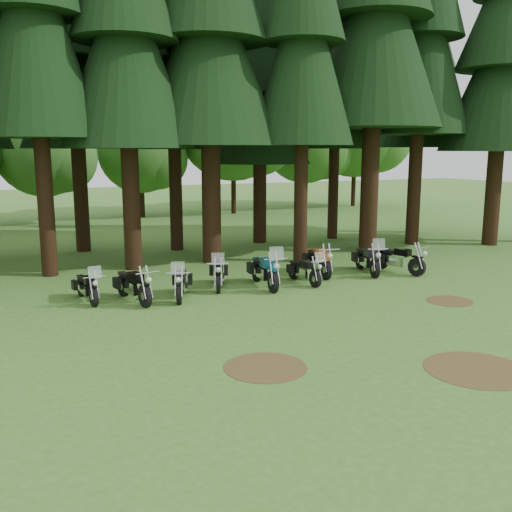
{
  "coord_description": "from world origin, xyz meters",
  "views": [
    {
      "loc": [
        -8.03,
        -12.38,
        4.58
      ],
      "look_at": [
        0.01,
        5.0,
        1.0
      ],
      "focal_mm": 40.0,
      "sensor_mm": 36.0,
      "label": 1
    }
  ],
  "objects_px": {
    "motorcycle_0": "(87,288)",
    "motorcycle_6": "(318,262)",
    "motorcycle_7": "(367,260)",
    "motorcycle_8": "(398,260)",
    "motorcycle_4": "(265,272)",
    "motorcycle_2": "(181,284)",
    "motorcycle_3": "(219,274)",
    "motorcycle_5": "(304,271)",
    "motorcycle_1": "(134,286)"
  },
  "relations": [
    {
      "from": "motorcycle_4",
      "to": "motorcycle_5",
      "type": "bearing_deg",
      "value": 2.23
    },
    {
      "from": "motorcycle_0",
      "to": "motorcycle_7",
      "type": "height_order",
      "value": "motorcycle_7"
    },
    {
      "from": "motorcycle_4",
      "to": "motorcycle_6",
      "type": "relative_size",
      "value": 1.06
    },
    {
      "from": "motorcycle_3",
      "to": "motorcycle_5",
      "type": "xyz_separation_m",
      "value": [
        2.93,
        -0.67,
        -0.04
      ]
    },
    {
      "from": "motorcycle_2",
      "to": "motorcycle_8",
      "type": "distance_m",
      "value": 8.56
    },
    {
      "from": "motorcycle_1",
      "to": "motorcycle_4",
      "type": "bearing_deg",
      "value": -10.53
    },
    {
      "from": "motorcycle_3",
      "to": "motorcycle_8",
      "type": "relative_size",
      "value": 0.95
    },
    {
      "from": "motorcycle_3",
      "to": "motorcycle_6",
      "type": "xyz_separation_m",
      "value": [
        4.08,
        0.33,
        0.03
      ]
    },
    {
      "from": "motorcycle_0",
      "to": "motorcycle_4",
      "type": "distance_m",
      "value": 5.78
    },
    {
      "from": "motorcycle_8",
      "to": "motorcycle_4",
      "type": "bearing_deg",
      "value": 161.55
    },
    {
      "from": "motorcycle_2",
      "to": "motorcycle_7",
      "type": "xyz_separation_m",
      "value": [
        7.45,
        0.55,
        0.04
      ]
    },
    {
      "from": "motorcycle_1",
      "to": "motorcycle_5",
      "type": "height_order",
      "value": "motorcycle_5"
    },
    {
      "from": "motorcycle_5",
      "to": "motorcycle_7",
      "type": "height_order",
      "value": "motorcycle_7"
    },
    {
      "from": "motorcycle_0",
      "to": "motorcycle_4",
      "type": "bearing_deg",
      "value": -12.76
    },
    {
      "from": "motorcycle_0",
      "to": "motorcycle_6",
      "type": "xyz_separation_m",
      "value": [
        8.38,
        0.31,
        0.07
      ]
    },
    {
      "from": "motorcycle_1",
      "to": "motorcycle_2",
      "type": "relative_size",
      "value": 1.08
    },
    {
      "from": "motorcycle_5",
      "to": "motorcycle_7",
      "type": "xyz_separation_m",
      "value": [
        2.96,
        0.43,
        0.08
      ]
    },
    {
      "from": "motorcycle_2",
      "to": "motorcycle_3",
      "type": "bearing_deg",
      "value": 48.77
    },
    {
      "from": "motorcycle_0",
      "to": "motorcycle_1",
      "type": "distance_m",
      "value": 1.43
    },
    {
      "from": "motorcycle_6",
      "to": "motorcycle_7",
      "type": "relative_size",
      "value": 1.01
    },
    {
      "from": "motorcycle_1",
      "to": "motorcycle_8",
      "type": "xyz_separation_m",
      "value": [
        10.0,
        -0.05,
        0.0
      ]
    },
    {
      "from": "motorcycle_4",
      "to": "motorcycle_5",
      "type": "relative_size",
      "value": 1.25
    },
    {
      "from": "motorcycle_1",
      "to": "motorcycle_4",
      "type": "relative_size",
      "value": 0.91
    },
    {
      "from": "motorcycle_2",
      "to": "motorcycle_5",
      "type": "height_order",
      "value": "motorcycle_2"
    },
    {
      "from": "motorcycle_1",
      "to": "motorcycle_4",
      "type": "distance_m",
      "value": 4.46
    },
    {
      "from": "motorcycle_6",
      "to": "motorcycle_1",
      "type": "bearing_deg",
      "value": -162.1
    },
    {
      "from": "motorcycle_2",
      "to": "motorcycle_8",
      "type": "height_order",
      "value": "motorcycle_2"
    },
    {
      "from": "motorcycle_2",
      "to": "motorcycle_3",
      "type": "height_order",
      "value": "motorcycle_3"
    },
    {
      "from": "motorcycle_6",
      "to": "motorcycle_7",
      "type": "bearing_deg",
      "value": -7.18
    },
    {
      "from": "motorcycle_7",
      "to": "motorcycle_8",
      "type": "height_order",
      "value": "motorcycle_7"
    },
    {
      "from": "motorcycle_4",
      "to": "motorcycle_6",
      "type": "bearing_deg",
      "value": 25.48
    },
    {
      "from": "motorcycle_0",
      "to": "motorcycle_8",
      "type": "height_order",
      "value": "motorcycle_0"
    },
    {
      "from": "motorcycle_2",
      "to": "motorcycle_5",
      "type": "distance_m",
      "value": 4.5
    },
    {
      "from": "motorcycle_2",
      "to": "motorcycle_4",
      "type": "distance_m",
      "value": 3.03
    },
    {
      "from": "motorcycle_5",
      "to": "motorcycle_7",
      "type": "bearing_deg",
      "value": 5.2
    },
    {
      "from": "motorcycle_1",
      "to": "motorcycle_2",
      "type": "bearing_deg",
      "value": -18.94
    },
    {
      "from": "motorcycle_6",
      "to": "motorcycle_0",
      "type": "bearing_deg",
      "value": -167.43
    },
    {
      "from": "motorcycle_8",
      "to": "motorcycle_6",
      "type": "bearing_deg",
      "value": 143.94
    },
    {
      "from": "motorcycle_4",
      "to": "motorcycle_6",
      "type": "height_order",
      "value": "motorcycle_4"
    },
    {
      "from": "motorcycle_7",
      "to": "motorcycle_8",
      "type": "relative_size",
      "value": 1.05
    },
    {
      "from": "motorcycle_0",
      "to": "motorcycle_2",
      "type": "relative_size",
      "value": 0.96
    },
    {
      "from": "motorcycle_1",
      "to": "motorcycle_7",
      "type": "relative_size",
      "value": 0.97
    },
    {
      "from": "motorcycle_8",
      "to": "motorcycle_5",
      "type": "bearing_deg",
      "value": 162.88
    },
    {
      "from": "motorcycle_3",
      "to": "motorcycle_4",
      "type": "bearing_deg",
      "value": 0.84
    },
    {
      "from": "motorcycle_2",
      "to": "motorcycle_4",
      "type": "xyz_separation_m",
      "value": [
        3.02,
        0.24,
        0.07
      ]
    },
    {
      "from": "motorcycle_7",
      "to": "motorcycle_5",
      "type": "bearing_deg",
      "value": -155.62
    },
    {
      "from": "motorcycle_1",
      "to": "motorcycle_7",
      "type": "height_order",
      "value": "motorcycle_7"
    },
    {
      "from": "motorcycle_4",
      "to": "motorcycle_6",
      "type": "distance_m",
      "value": 2.77
    },
    {
      "from": "motorcycle_0",
      "to": "motorcycle_6",
      "type": "bearing_deg",
      "value": -4.89
    },
    {
      "from": "motorcycle_7",
      "to": "motorcycle_8",
      "type": "distance_m",
      "value": 1.18
    }
  ]
}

